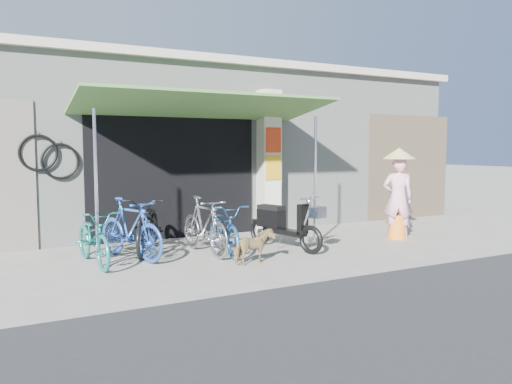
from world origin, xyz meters
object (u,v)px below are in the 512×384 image
bike_black (149,224)px  bike_navy (224,228)px  street_dog (254,247)px  moped (283,224)px  bike_blue (130,229)px  nun (398,194)px  bike_silver (204,225)px  bike_teal (94,237)px

bike_black → bike_navy: 1.31m
bike_navy → street_dog: 0.98m
moped → bike_black: bearing=142.5°
street_dog → bike_black: bearing=26.3°
bike_blue → moped: size_ratio=0.99×
moped → nun: 2.57m
bike_black → street_dog: 2.04m
bike_silver → moped: (1.39, -0.24, -0.05)m
bike_teal → street_dog: bearing=-32.3°
bike_teal → street_dog: size_ratio=2.52×
bike_teal → bike_navy: 2.12m
bike_teal → nun: (5.71, -0.44, 0.46)m
bike_black → nun: size_ratio=1.02×
street_dog → bike_blue: bearing=42.4°
bike_navy → bike_silver: bearing=169.2°
bike_black → moped: (2.18, -0.81, -0.04)m
bike_black → nun: 4.83m
bike_blue → bike_navy: 1.54m
bike_black → street_dog: (1.18, -1.64, -0.21)m
bike_silver → nun: nun is taller
nun → bike_silver: bearing=27.1°
moped → street_dog: bearing=-157.4°
street_dog → moped: 1.31m
street_dog → moped: bearing=-59.7°
moped → nun: nun is taller
bike_teal → bike_navy: size_ratio=1.00×
bike_blue → bike_silver: bearing=-30.4°
bike_black → bike_silver: bearing=-11.2°
bike_blue → bike_black: bearing=22.8°
bike_teal → moped: 3.19m
bike_silver → bike_blue: bearing=166.1°
bike_blue → street_dog: bike_blue is taller
bike_teal → moped: size_ratio=0.98×
bike_blue → nun: size_ratio=0.92×
bike_teal → bike_silver: bearing=-6.5°
bike_silver → street_dog: bike_silver is taller
bike_teal → bike_blue: 0.62m
bike_navy → street_dog: bike_navy is taller
bike_black → nun: bearing=13.1°
bike_teal → nun: 5.74m
bike_black → bike_silver: 0.98m
bike_silver → moped: bearing=-14.8°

